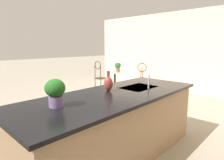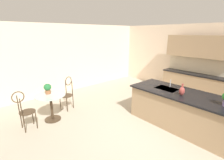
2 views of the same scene
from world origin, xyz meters
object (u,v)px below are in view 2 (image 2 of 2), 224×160
object	(u,v)px
bistro_table	(51,105)
chair_near_window	(67,92)
vase_on_counter	(182,91)
chair_by_island	(24,109)
potted_plant_on_table	(48,88)

from	to	relation	value
bistro_table	chair_near_window	world-z (taller)	chair_near_window
bistro_table	vase_on_counter	bearing A→B (deg)	40.80
chair_by_island	potted_plant_on_table	bearing A→B (deg)	104.24
bistro_table	vase_on_counter	distance (m)	3.43
bistro_table	chair_near_window	bearing A→B (deg)	118.95
bistro_table	chair_near_window	distance (m)	0.78
bistro_table	chair_by_island	distance (m)	0.69
vase_on_counter	chair_by_island	bearing A→B (deg)	-131.22
chair_by_island	chair_near_window	bearing A→B (deg)	106.65
chair_by_island	vase_on_counter	size ratio (longest dim) A/B	3.62
bistro_table	chair_by_island	world-z (taller)	chair_by_island
chair_by_island	potted_plant_on_table	size ratio (longest dim) A/B	3.63
chair_by_island	potted_plant_on_table	xyz separation A→B (m)	(-0.17, 0.68, 0.33)
chair_by_island	potted_plant_on_table	world-z (taller)	chair_by_island
chair_near_window	vase_on_counter	bearing A→B (deg)	27.66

